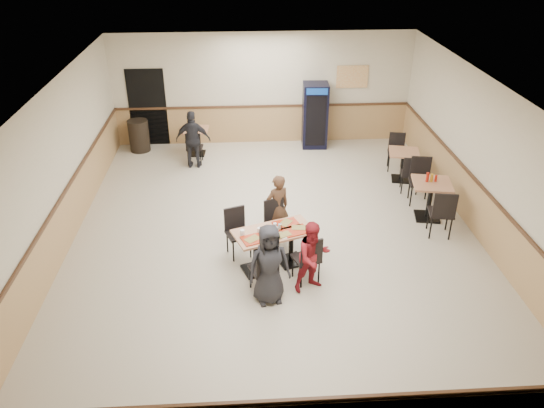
{
  "coord_description": "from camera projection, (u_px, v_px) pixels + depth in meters",
  "views": [
    {
      "loc": [
        -0.63,
        -8.92,
        5.64
      ],
      "look_at": [
        -0.1,
        -0.5,
        1.0
      ],
      "focal_mm": 35.0,
      "sensor_mm": 36.0,
      "label": 1
    }
  ],
  "objects": [
    {
      "name": "ground",
      "position": [
        275.0,
        236.0,
        10.55
      ],
      "size": [
        10.0,
        10.0,
        0.0
      ],
      "primitive_type": "plane",
      "color": "beige",
      "rests_on": "ground"
    },
    {
      "name": "room_shell",
      "position": [
        342.0,
        156.0,
        12.6
      ],
      "size": [
        10.0,
        10.0,
        10.0
      ],
      "color": "silver",
      "rests_on": "ground"
    },
    {
      "name": "main_table",
      "position": [
        274.0,
        243.0,
        9.41
      ],
      "size": [
        1.54,
        1.12,
        0.74
      ],
      "rotation": [
        0.0,
        0.0,
        0.34
      ],
      "color": "black",
      "rests_on": "ground"
    },
    {
      "name": "main_chairs",
      "position": [
        271.0,
        245.0,
        9.41
      ],
      "size": [
        1.71,
        1.95,
        0.94
      ],
      "rotation": [
        0.0,
        0.0,
        0.34
      ],
      "color": "black",
      "rests_on": "ground"
    },
    {
      "name": "diner_woman_left",
      "position": [
        269.0,
        264.0,
        8.48
      ],
      "size": [
        0.76,
        0.57,
        1.41
      ],
      "primitive_type": "imported",
      "rotation": [
        0.0,
        0.0,
        0.19
      ],
      "color": "black",
      "rests_on": "ground"
    },
    {
      "name": "diner_woman_right",
      "position": [
        313.0,
        257.0,
        8.78
      ],
      "size": [
        0.76,
        0.69,
        1.28
      ],
      "primitive_type": "imported",
      "rotation": [
        0.0,
        0.0,
        0.41
      ],
      "color": "maroon",
      "rests_on": "ground"
    },
    {
      "name": "diner_man_opposite",
      "position": [
        277.0,
        208.0,
        10.16
      ],
      "size": [
        0.59,
        0.51,
        1.37
      ],
      "primitive_type": "imported",
      "rotation": [
        0.0,
        0.0,
        3.59
      ],
      "color": "#4F3321",
      "rests_on": "ground"
    },
    {
      "name": "lone_diner",
      "position": [
        193.0,
        140.0,
        13.07
      ],
      "size": [
        0.88,
        0.42,
        1.46
      ],
      "primitive_type": "imported",
      "rotation": [
        0.0,
        0.0,
        3.06
      ],
      "color": "black",
      "rests_on": "ground"
    },
    {
      "name": "tabletop_clutter",
      "position": [
        276.0,
        231.0,
        9.25
      ],
      "size": [
        1.24,
        0.92,
        0.12
      ],
      "rotation": [
        0.0,
        0.0,
        0.34
      ],
      "color": "#A8240B",
      "rests_on": "main_table"
    },
    {
      "name": "side_table_near",
      "position": [
        430.0,
        195.0,
        10.92
      ],
      "size": [
        0.89,
        0.89,
        0.82
      ],
      "rotation": [
        0.0,
        0.0,
        -0.18
      ],
      "color": "black",
      "rests_on": "ground"
    },
    {
      "name": "side_table_near_chair_south",
      "position": [
        441.0,
        211.0,
        10.36
      ],
      "size": [
        0.56,
        0.56,
        1.04
      ],
      "primitive_type": null,
      "rotation": [
        0.0,
        0.0,
        2.96
      ],
      "color": "black",
      "rests_on": "ground"
    },
    {
      "name": "side_table_near_chair_north",
      "position": [
        420.0,
        182.0,
        11.51
      ],
      "size": [
        0.56,
        0.56,
        1.04
      ],
      "primitive_type": null,
      "rotation": [
        0.0,
        0.0,
        -0.18
      ],
      "color": "black",
      "rests_on": "ground"
    },
    {
      "name": "side_table_far",
      "position": [
        403.0,
        161.0,
        12.53
      ],
      "size": [
        0.82,
        0.82,
        0.74
      ],
      "rotation": [
        0.0,
        0.0,
        -0.21
      ],
      "color": "black",
      "rests_on": "ground"
    },
    {
      "name": "side_table_far_chair_south",
      "position": [
        410.0,
        173.0,
        12.03
      ],
      "size": [
        0.51,
        0.51,
        0.93
      ],
      "primitive_type": null,
      "rotation": [
        0.0,
        0.0,
        2.93
      ],
      "color": "black",
      "rests_on": "ground"
    },
    {
      "name": "side_table_far_chair_north",
      "position": [
        396.0,
        152.0,
        13.06
      ],
      "size": [
        0.51,
        0.51,
        0.93
      ],
      "primitive_type": null,
      "rotation": [
        0.0,
        0.0,
        -0.21
      ],
      "color": "black",
      "rests_on": "ground"
    },
    {
      "name": "condiment_caddy",
      "position": [
        431.0,
        178.0,
        10.79
      ],
      "size": [
        0.23,
        0.06,
        0.2
      ],
      "color": "#AC190C",
      "rests_on": "side_table_near"
    },
    {
      "name": "back_table",
      "position": [
        196.0,
        138.0,
        13.9
      ],
      "size": [
        0.7,
        0.7,
        0.71
      ],
      "rotation": [
        0.0,
        0.0,
        -0.06
      ],
      "color": "black",
      "rests_on": "ground"
    },
    {
      "name": "back_table_chair_lone",
      "position": [
        195.0,
        147.0,
        13.42
      ],
      "size": [
        0.44,
        0.44,
        0.89
      ],
      "primitive_type": null,
      "rotation": [
        0.0,
        0.0,
        3.08
      ],
      "color": "black",
      "rests_on": "ground"
    },
    {
      "name": "pepsi_cooler",
      "position": [
        315.0,
        115.0,
        14.23
      ],
      "size": [
        0.69,
        0.7,
        1.73
      ],
      "rotation": [
        0.0,
        0.0,
        -0.05
      ],
      "color": "black",
      "rests_on": "ground"
    },
    {
      "name": "trash_bin",
      "position": [
        139.0,
        136.0,
        14.14
      ],
      "size": [
        0.54,
        0.54,
        0.85
      ],
      "primitive_type": "cylinder",
      "color": "black",
      "rests_on": "ground"
    }
  ]
}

